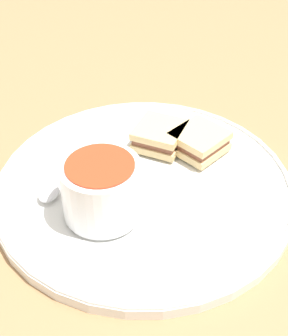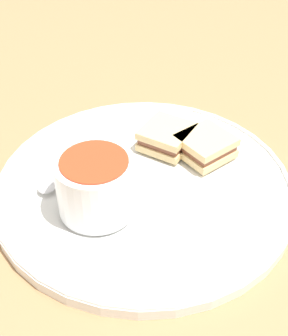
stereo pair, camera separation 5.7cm
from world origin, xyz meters
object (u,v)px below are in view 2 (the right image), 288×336
object	(u,v)px
soup_bowl	(96,185)
sandwich_half_far	(167,137)
spoon	(52,180)
sandwich_half_near	(206,146)

from	to	relation	value
soup_bowl	sandwich_half_far	bearing A→B (deg)	90.30
spoon	sandwich_half_near	world-z (taller)	sandwich_half_near
soup_bowl	sandwich_half_far	size ratio (longest dim) A/B	1.30
soup_bowl	sandwich_half_near	xyz separation A→B (m)	(0.05, 0.16, -0.02)
soup_bowl	spoon	xyz separation A→B (m)	(-0.07, 0.00, -0.03)
soup_bowl	sandwich_half_far	distance (m)	0.15
soup_bowl	spoon	distance (m)	0.08
soup_bowl	spoon	world-z (taller)	soup_bowl
spoon	sandwich_half_near	distance (m)	0.20
sandwich_half_near	sandwich_half_far	xyz separation A→B (m)	(-0.05, -0.01, 0.00)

